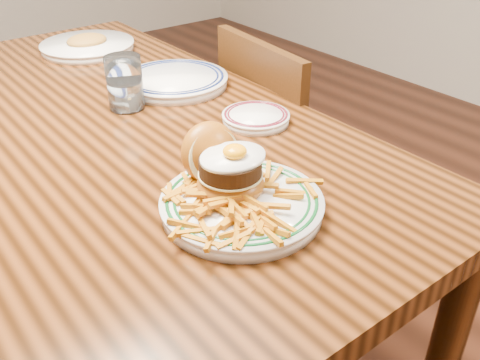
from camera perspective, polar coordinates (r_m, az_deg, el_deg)
floor at (r=1.74m, az=-10.62°, el=-16.79°), size 6.00×6.00×0.00m
table at (r=1.33m, az=-13.34°, el=2.72°), size 0.85×1.60×0.75m
chair_right at (r=1.68m, az=5.12°, el=1.94°), size 0.44×0.44×0.86m
main_plate at (r=0.92m, az=-0.40°, el=-1.06°), size 0.28×0.29×0.14m
side_plate at (r=1.24m, az=1.70°, el=6.74°), size 0.16×0.16×0.02m
rear_plate at (r=1.46m, az=-6.99°, el=10.55°), size 0.29×0.29×0.03m
water_glass at (r=1.33m, az=-12.16°, el=9.78°), size 0.09×0.09×0.13m
far_plate at (r=1.81m, az=-15.96°, el=13.64°), size 0.29×0.29×0.05m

